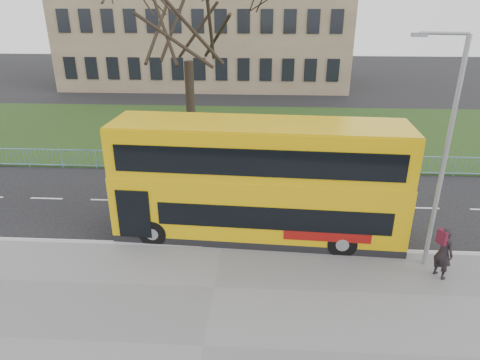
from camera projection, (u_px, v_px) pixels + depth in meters
name	position (u px, v px, depth m)	size (l,w,h in m)	color
ground	(225.00, 229.00, 18.13)	(120.00, 120.00, 0.00)	black
pavement	(203.00, 347.00, 11.90)	(80.00, 10.50, 0.12)	slate
kerb	(222.00, 247.00, 16.68)	(80.00, 0.20, 0.14)	#9C9C9F
grass_verge	(243.00, 131.00, 31.24)	(80.00, 15.40, 0.08)	#203C16
guard_railing	(235.00, 162.00, 23.97)	(40.00, 0.12, 1.10)	#71A4C9
bare_tree	(188.00, 42.00, 24.86)	(9.21, 9.21, 13.15)	black
civic_building	(208.00, 18.00, 47.79)	(30.00, 15.00, 14.00)	#7F6851
yellow_bus	(258.00, 179.00, 16.67)	(11.37, 3.25, 4.71)	#E5B109
pedestrian	(443.00, 253.00, 14.51)	(0.69, 0.45, 1.89)	black
street_lamp	(443.00, 149.00, 13.89)	(1.69, 0.36, 8.00)	gray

